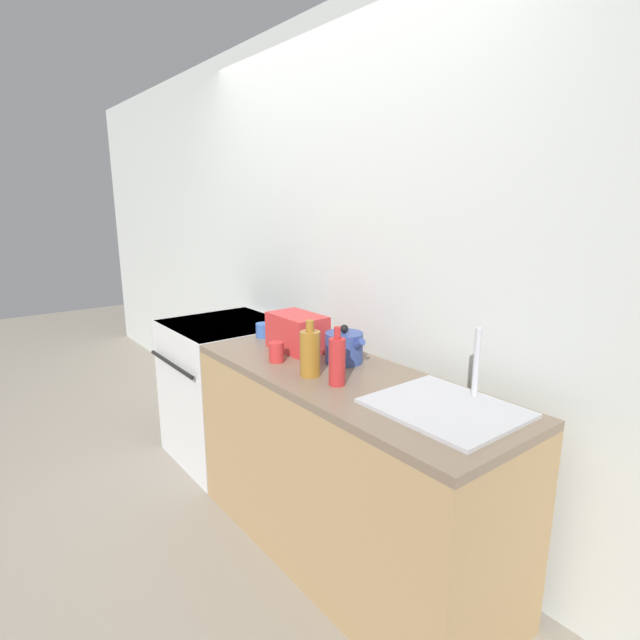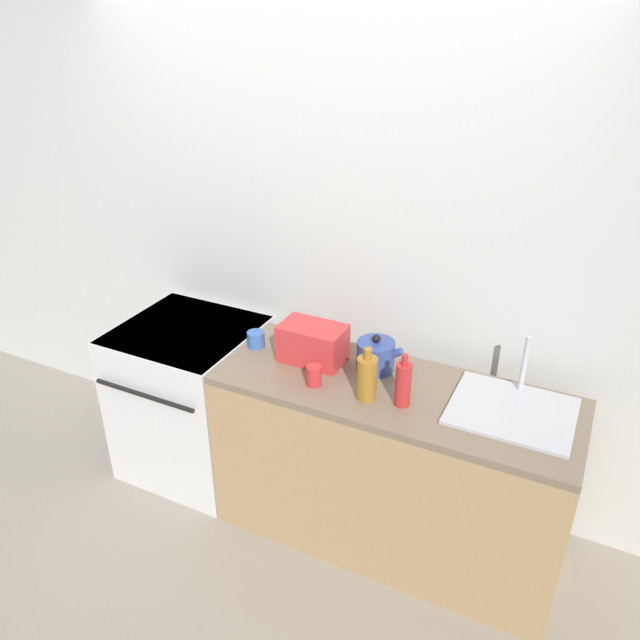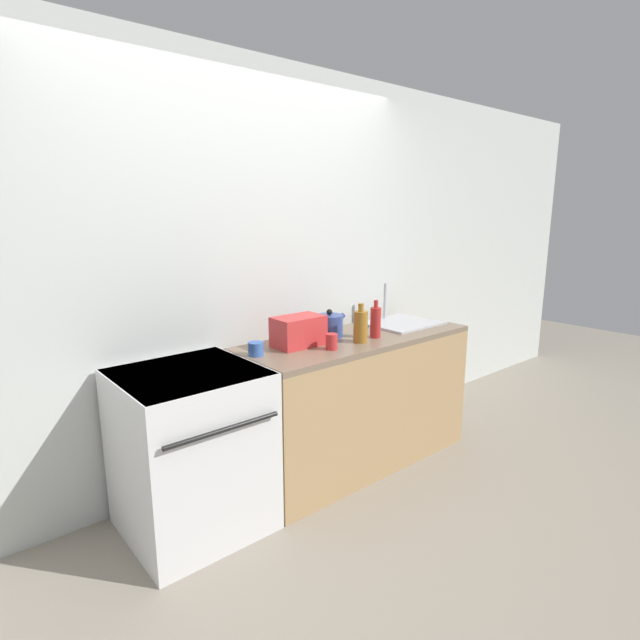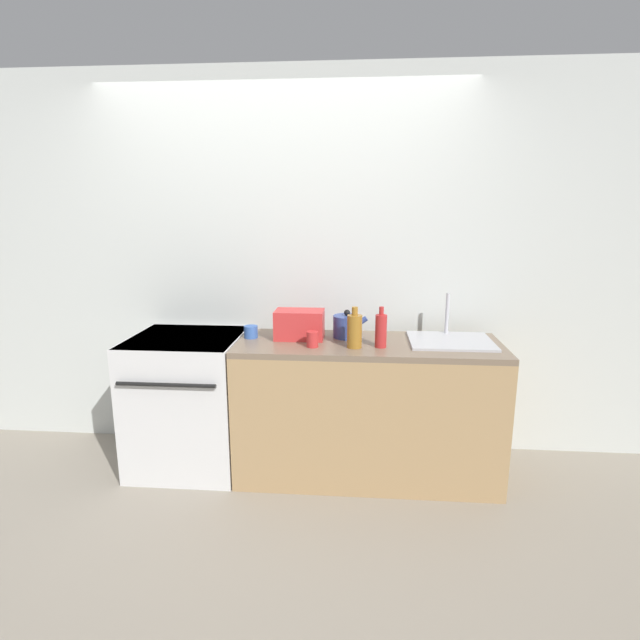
% 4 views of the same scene
% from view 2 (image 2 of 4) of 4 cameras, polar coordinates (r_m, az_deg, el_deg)
% --- Properties ---
extents(ground_plane, '(12.00, 12.00, 0.00)m').
position_cam_2_polar(ground_plane, '(3.38, -5.80, -18.90)').
color(ground_plane, gray).
extents(wall_back, '(8.00, 0.05, 2.60)m').
position_cam_2_polar(wall_back, '(3.18, -0.01, 6.55)').
color(wall_back, silver).
rests_on(wall_back, ground_plane).
extents(stove, '(0.70, 0.71, 0.88)m').
position_cam_2_polar(stove, '(3.57, -11.56, -6.91)').
color(stove, silver).
rests_on(stove, ground_plane).
extents(counter_block, '(1.64, 0.60, 0.88)m').
position_cam_2_polar(counter_block, '(3.08, 6.36, -13.06)').
color(counter_block, tan).
rests_on(counter_block, ground_plane).
extents(kettle, '(0.22, 0.18, 0.18)m').
position_cam_2_polar(kettle, '(2.91, 5.15, -3.24)').
color(kettle, '#33478C').
rests_on(kettle, counter_block).
extents(toaster, '(0.31, 0.19, 0.18)m').
position_cam_2_polar(toaster, '(2.96, -0.67, -2.11)').
color(toaster, red).
rests_on(toaster, counter_block).
extents(sink_tray, '(0.51, 0.43, 0.28)m').
position_cam_2_polar(sink_tray, '(2.77, 17.19, -7.76)').
color(sink_tray, '#B7B7BC').
rests_on(sink_tray, counter_block).
extents(bottle_amber, '(0.09, 0.09, 0.25)m').
position_cam_2_polar(bottle_amber, '(2.69, 4.31, -5.25)').
color(bottle_amber, '#9E6B23').
rests_on(bottle_amber, counter_block).
extents(bottle_red, '(0.07, 0.07, 0.25)m').
position_cam_2_polar(bottle_red, '(2.66, 7.61, -5.81)').
color(bottle_red, '#B72828').
rests_on(bottle_red, counter_block).
extents(cup_red, '(0.07, 0.07, 0.09)m').
position_cam_2_polar(cup_red, '(2.80, -0.57, -5.09)').
color(cup_red, red).
rests_on(cup_red, counter_block).
extents(cup_blue, '(0.09, 0.09, 0.08)m').
position_cam_2_polar(cup_blue, '(3.11, -5.87, -1.76)').
color(cup_blue, '#3860B2').
rests_on(cup_blue, counter_block).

